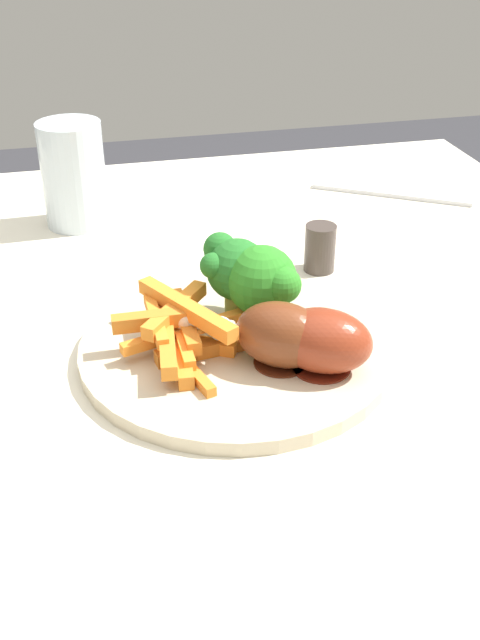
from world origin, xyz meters
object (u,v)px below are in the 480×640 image
at_px(dinner_plate, 240,348).
at_px(fork, 391,194).
at_px(broccoli_floret_middle, 264,281).
at_px(dining_table, 245,485).
at_px(water_glass, 73,175).
at_px(broccoli_floret_front, 236,269).
at_px(chicken_drumstick_far, 317,340).
at_px(pepper_shaker, 320,248).
at_px(chicken_drumstick_near, 275,334).
at_px(carrot_fries_pile, 179,331).

bearing_deg(dinner_plate, fork, 138.93).
xyz_separation_m(dinner_plate, broccoli_floret_middle, (-0.02, 0.02, 0.05)).
bearing_deg(fork, dining_table, -96.44).
bearing_deg(water_glass, broccoli_floret_front, 24.68).
height_order(dining_table, chicken_drumstick_far, chicken_drumstick_far).
bearing_deg(dining_table, pepper_shaker, 144.84).
xyz_separation_m(broccoli_floret_middle, water_glass, (-0.28, -0.14, 0.00)).
distance_m(chicken_drumstick_near, water_glass, 0.36).
relative_size(dinner_plate, fork, 1.32).
bearing_deg(water_glass, carrot_fries_pile, 12.14).
distance_m(fork, water_glass, 0.37).
bearing_deg(broccoli_floret_front, dinner_plate, -8.39).
bearing_deg(broccoli_floret_front, water_glass, -155.32).
xyz_separation_m(dining_table, broccoli_floret_middle, (-0.05, 0.03, 0.16)).
xyz_separation_m(dinner_plate, chicken_drumstick_near, (0.03, 0.02, 0.03)).
bearing_deg(carrot_fries_pile, broccoli_floret_middle, 104.23).
distance_m(dining_table, chicken_drumstick_near, 0.15).
bearing_deg(fork, chicken_drumstick_far, -89.32).
bearing_deg(chicken_drumstick_far, broccoli_floret_middle, -161.12).
bearing_deg(dinner_plate, chicken_drumstick_near, 28.69).
height_order(dining_table, broccoli_floret_front, broccoli_floret_front).
relative_size(dinner_plate, pepper_shaker, 5.39).
height_order(chicken_drumstick_near, water_glass, water_glass).
xyz_separation_m(carrot_fries_pile, pepper_shaker, (-0.13, 0.16, -0.01)).
xyz_separation_m(broccoli_floret_front, chicken_drumstick_far, (0.09, 0.04, -0.02)).
height_order(dinner_plate, water_glass, water_glass).
xyz_separation_m(chicken_drumstick_near, fork, (-0.33, 0.24, -0.03)).
bearing_deg(carrot_fries_pile, fork, 133.86).
xyz_separation_m(broccoli_floret_middle, chicken_drumstick_far, (0.07, 0.02, -0.02)).
relative_size(broccoli_floret_front, broccoli_floret_middle, 0.99).
relative_size(carrot_fries_pile, water_glass, 1.20).
xyz_separation_m(chicken_drumstick_near, water_glass, (-0.33, -0.13, 0.02)).
bearing_deg(broccoli_floret_middle, pepper_shaker, 141.79).
relative_size(chicken_drumstick_far, pepper_shaker, 2.66).
relative_size(dining_table, water_glass, 9.15).
bearing_deg(fork, dinner_plate, -99.03).
relative_size(broccoli_floret_front, carrot_fries_pile, 0.52).
bearing_deg(chicken_drumstick_far, dinner_plate, -135.66).
bearing_deg(pepper_shaker, dinner_plate, -40.58).
distance_m(carrot_fries_pile, fork, 0.42).
relative_size(chicken_drumstick_near, chicken_drumstick_far, 0.95).
height_order(carrot_fries_pile, chicken_drumstick_near, chicken_drumstick_near).
xyz_separation_m(chicken_drumstick_far, water_glass, (-0.35, -0.16, 0.02)).
height_order(dining_table, dinner_plate, dinner_plate).
distance_m(dining_table, fork, 0.43).
relative_size(broccoli_floret_front, fork, 0.37).
height_order(dining_table, fork, fork).
distance_m(fork, pepper_shaker, 0.22).
distance_m(dining_table, water_glass, 0.39).
distance_m(carrot_fries_pile, chicken_drumstick_far, 0.11).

